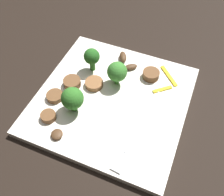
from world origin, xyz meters
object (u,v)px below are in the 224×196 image
(broccoli_floret_1, at_px, (117,72))
(sausage_slice_3, at_px, (55,96))
(broccoli_floret_2, at_px, (72,99))
(pepper_strip_0, at_px, (169,76))
(plate, at_px, (112,100))
(broccoli_floret_0, at_px, (92,57))
(mushroom_1, at_px, (57,134))
(pepper_strip_1, at_px, (162,89))
(mushroom_2, at_px, (123,57))
(fork, at_px, (136,134))
(mushroom_0, at_px, (131,67))
(sausage_slice_1, at_px, (73,82))
(sausage_slice_2, at_px, (94,84))
(sausage_slice_4, at_px, (48,116))
(sausage_slice_0, at_px, (151,75))

(broccoli_floret_1, distance_m, sausage_slice_3, 0.13)
(broccoli_floret_2, bearing_deg, pepper_strip_0, 136.42)
(plate, xyz_separation_m, broccoli_floret_2, (0.05, -0.05, 0.04))
(broccoli_floret_0, distance_m, mushroom_1, 0.17)
(mushroom_1, relative_size, pepper_strip_1, 0.55)
(mushroom_2, bearing_deg, pepper_strip_0, 84.17)
(fork, height_order, mushroom_0, mushroom_0)
(broccoli_floret_0, distance_m, pepper_strip_0, 0.16)
(plate, relative_size, sausage_slice_1, 8.16)
(fork, height_order, broccoli_floret_2, broccoli_floret_2)
(fork, distance_m, broccoli_floret_1, 0.13)
(plate, xyz_separation_m, sausage_slice_3, (0.04, -0.10, 0.01))
(sausage_slice_1, bearing_deg, broccoli_floret_0, 160.33)
(broccoli_floret_1, height_order, mushroom_2, broccoli_floret_1)
(sausage_slice_2, height_order, mushroom_0, sausage_slice_2)
(broccoli_floret_2, distance_m, sausage_slice_4, 0.06)
(fork, bearing_deg, mushroom_1, -60.00)
(broccoli_floret_2, distance_m, pepper_strip_0, 0.20)
(mushroom_0, distance_m, mushroom_1, 0.21)
(plate, distance_m, pepper_strip_0, 0.13)
(broccoli_floret_2, height_order, sausage_slice_0, broccoli_floret_2)
(mushroom_2, bearing_deg, sausage_slice_3, -28.77)
(sausage_slice_1, bearing_deg, sausage_slice_0, 119.44)
(broccoli_floret_0, height_order, mushroom_2, broccoli_floret_0)
(plate, relative_size, broccoli_floret_0, 5.34)
(fork, distance_m, broccoli_floret_0, 0.18)
(broccoli_floret_1, relative_size, pepper_strip_0, 0.89)
(sausage_slice_0, xyz_separation_m, pepper_strip_0, (-0.02, 0.03, -0.01))
(broccoli_floret_1, height_order, pepper_strip_0, broccoli_floret_1)
(sausage_slice_1, xyz_separation_m, mushroom_0, (-0.08, 0.09, -0.00))
(sausage_slice_0, xyz_separation_m, mushroom_2, (-0.03, -0.07, -0.00))
(fork, relative_size, mushroom_0, 6.32)
(plate, relative_size, broccoli_floret_2, 5.24)
(mushroom_1, xyz_separation_m, mushroom_2, (-0.22, 0.04, 0.00))
(mushroom_2, distance_m, pepper_strip_0, 0.11)
(sausage_slice_4, bearing_deg, sausage_slice_1, 178.33)
(broccoli_floret_2, height_order, pepper_strip_1, broccoli_floret_2)
(pepper_strip_0, bearing_deg, broccoli_floret_0, -74.86)
(sausage_slice_0, relative_size, pepper_strip_0, 0.58)
(broccoli_floret_1, bearing_deg, sausage_slice_2, -59.18)
(pepper_strip_1, bearing_deg, broccoli_floret_1, -78.87)
(sausage_slice_2, distance_m, sausage_slice_3, 0.08)
(broccoli_floret_2, distance_m, pepper_strip_1, 0.18)
(sausage_slice_2, xyz_separation_m, mushroom_2, (-0.09, 0.03, 0.00))
(mushroom_2, relative_size, pepper_strip_1, 0.78)
(sausage_slice_4, bearing_deg, pepper_strip_1, 129.70)
(broccoli_floret_2, relative_size, sausage_slice_2, 1.49)
(broccoli_floret_2, height_order, pepper_strip_0, broccoli_floret_2)
(sausage_slice_0, bearing_deg, broccoli_floret_0, -77.98)
(broccoli_floret_1, bearing_deg, sausage_slice_1, -65.45)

